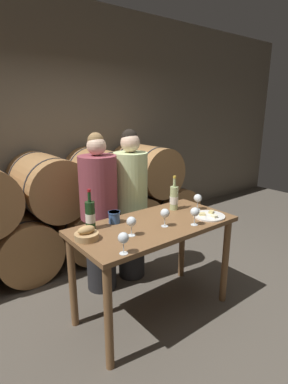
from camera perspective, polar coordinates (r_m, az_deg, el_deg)
ground_plane at (r=3.05m, az=1.76°, el=-21.72°), size 10.00×10.00×0.00m
stone_wall_back at (r=4.24m, az=-16.76°, el=11.68°), size 10.00×0.12×3.20m
barrel_stack at (r=3.90m, az=-12.50°, el=-2.88°), size 3.66×0.91×1.35m
tasting_table at (r=2.66m, az=1.89°, el=-8.66°), size 1.43×0.70×0.89m
person_left at (r=3.04m, az=-8.50°, el=-4.27°), size 0.37×0.37×1.63m
person_right at (r=3.24m, az=-2.50°, el=-2.62°), size 0.36×0.36×1.65m
wine_bottle_red at (r=2.48m, az=-10.20°, el=-4.40°), size 0.08×0.08×0.34m
wine_bottle_white at (r=2.93m, az=5.73°, el=-1.13°), size 0.08×0.08×0.34m
blue_crock at (r=2.61m, az=-5.69°, el=-4.69°), size 0.11×0.11×0.10m
bread_basket at (r=2.32m, az=-10.89°, el=-7.93°), size 0.18×0.18×0.11m
cheese_plate at (r=2.82m, az=12.29°, el=-4.42°), size 0.29×0.29×0.04m
wine_glass_far_left at (r=2.05m, az=-3.95°, el=-8.80°), size 0.08×0.08×0.16m
wine_glass_left at (r=2.32m, az=-2.42°, el=-5.73°), size 0.08×0.08×0.16m
wine_glass_center at (r=2.50m, az=4.01°, el=-4.13°), size 0.08×0.08×0.16m
wine_glass_right at (r=2.56m, az=9.67°, el=-3.84°), size 0.08×0.08×0.16m
wine_glass_far_right at (r=2.95m, az=10.19°, el=-1.22°), size 0.08×0.08×0.16m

